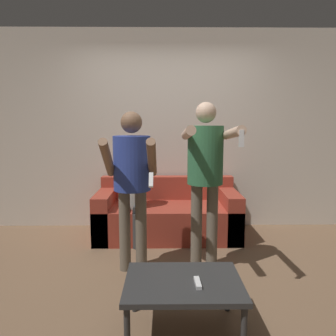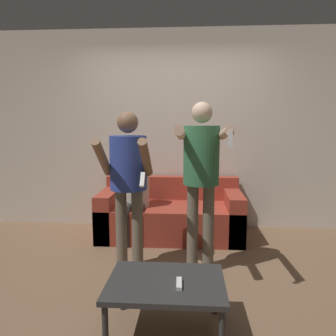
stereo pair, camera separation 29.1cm
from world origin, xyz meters
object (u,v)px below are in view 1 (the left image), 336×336
person_standing_right (206,166)px  coffee_table (183,286)px  couch (168,216)px  remote_on_table (198,283)px  person_standing_left (132,173)px  person_seated (132,191)px

person_standing_right → coffee_table: size_ratio=2.05×
couch → person_standing_right: person_standing_right is taller
couch → coffee_table: bearing=-87.5°
person_standing_right → remote_on_table: size_ratio=10.85×
person_standing_left → person_standing_right: (0.70, -0.01, 0.07)m
couch → person_standing_right: 1.34m
person_standing_left → remote_on_table: size_ratio=10.28×
coffee_table → person_seated: bearing=106.0°
couch → person_standing_left: person_standing_left is taller
couch → coffee_table: (0.09, -1.98, 0.08)m
remote_on_table → person_standing_left: bearing=117.3°
person_seated → remote_on_table: (0.61, -1.87, -0.24)m
person_seated → remote_on_table: person_seated is taller
person_standing_right → person_standing_left: bearing=179.0°
person_standing_left → person_standing_right: person_standing_right is taller
person_standing_left → remote_on_table: bearing=-62.7°
couch → person_standing_right: bearing=-71.2°
person_standing_left → coffee_table: person_standing_left is taller
person_seated → coffee_table: size_ratio=1.42×
coffee_table → remote_on_table: bearing=-32.5°
couch → person_standing_right: size_ratio=1.09×
person_standing_left → remote_on_table: 1.30m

